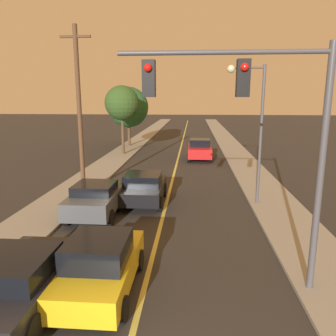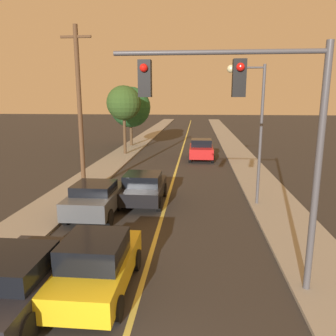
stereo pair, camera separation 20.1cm
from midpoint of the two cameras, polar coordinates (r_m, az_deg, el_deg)
road_surface at (r=40.55m, az=3.09°, el=4.74°), size 8.30×80.00×0.01m
sidewalk_left at (r=41.08m, az=-4.48°, el=4.89°), size 2.50×80.00×0.12m
sidewalk_right at (r=40.72m, az=10.74°, el=4.65°), size 2.50×80.00×0.12m
car_near_lane_front at (r=9.43m, az=-11.73°, el=-16.10°), size 1.91×3.91×1.61m
car_near_lane_second at (r=16.52m, az=-4.00°, el=-3.42°), size 2.10×3.91×1.54m
car_outer_lane_front at (r=9.40m, az=-24.59°, el=-17.16°), size 2.10×4.21×1.50m
car_outer_lane_second at (r=15.04m, az=-12.13°, el=-5.15°), size 2.04×3.88×1.54m
car_far_oncoming at (r=28.12m, az=6.01°, el=3.23°), size 2.06×3.99×1.76m
traffic_signal_mast at (r=8.52m, az=15.37°, el=8.40°), size 5.24×0.42×6.42m
streetlamp_right at (r=16.05m, az=14.88°, el=8.78°), size 1.77×0.36×6.60m
utility_pole_left at (r=18.25m, az=-14.81°, el=9.97°), size 1.60×0.24×8.74m
tree_left_near at (r=30.40m, az=-7.51°, el=11.13°), size 3.11×3.11×6.20m
tree_left_far at (r=35.83m, az=-6.38°, el=10.48°), size 4.30×4.30×6.26m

